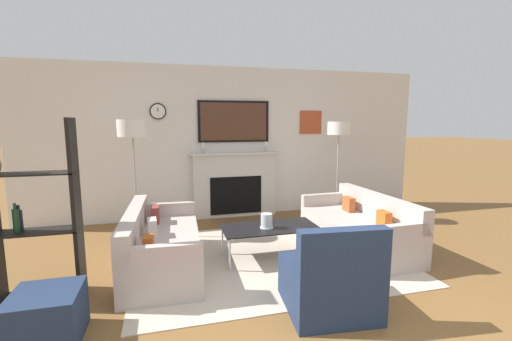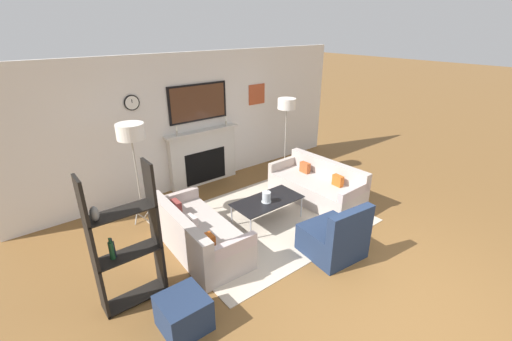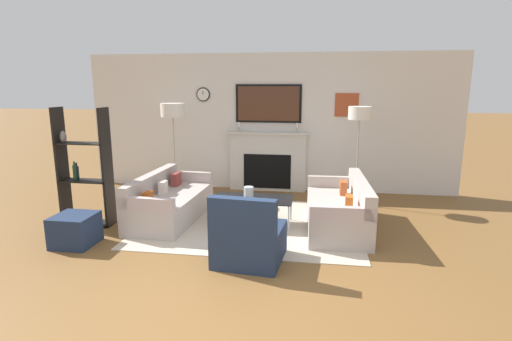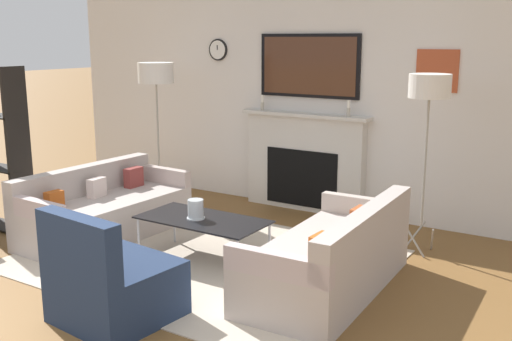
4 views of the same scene
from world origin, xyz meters
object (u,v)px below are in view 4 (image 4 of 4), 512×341
couch_left (103,211)px  coffee_table (203,221)px  couch_right (331,260)px  armchair (112,284)px  floor_lamp_left (156,75)px  floor_lamp_right (430,90)px  hurricane_candle (196,210)px

couch_left → coffee_table: 1.35m
couch_right → armchair: size_ratio=2.13×
couch_right → floor_lamp_left: 3.53m
floor_lamp_left → floor_lamp_right: size_ratio=1.02×
couch_right → armchair: bearing=-129.8°
coffee_table → couch_left: bearing=178.5°
couch_right → floor_lamp_right: (0.35, 1.30, 1.32)m
armchair → floor_lamp_right: bearing=60.9°
floor_lamp_left → armchair: bearing=-55.0°
coffee_table → floor_lamp_left: 2.48m
couch_right → floor_lamp_left: bearing=156.6°
floor_lamp_left → couch_left: bearing=-74.8°
couch_right → coffee_table: size_ratio=1.53×
couch_right → armchair: armchair is taller
couch_right → floor_lamp_right: bearing=75.0°
armchair → floor_lamp_right: floor_lamp_right is taller
hurricane_candle → couch_right: bearing=2.9°
couch_left → floor_lamp_left: 1.90m
couch_left → armchair: (1.51, -1.36, 0.02)m
armchair → coffee_table: size_ratio=0.72×
armchair → coffee_table: bearing=97.1°
coffee_table → floor_lamp_left: bearing=141.9°
hurricane_candle → floor_lamp_right: size_ratio=0.11×
hurricane_candle → floor_lamp_right: bearing=38.8°
coffee_table → hurricane_candle: 0.12m
couch_right → hurricane_candle: size_ratio=10.13×
hurricane_candle → floor_lamp_left: floor_lamp_left is taller
hurricane_candle → floor_lamp_left: size_ratio=0.10×
armchair → hurricane_candle: (-0.22, 1.29, 0.21)m
couch_right → coffee_table: 1.30m
couch_right → floor_lamp_left: (-2.99, 1.30, 1.35)m
couch_right → floor_lamp_left: floor_lamp_left is taller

